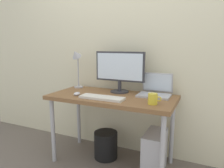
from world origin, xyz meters
name	(u,v)px	position (x,y,z in m)	size (l,w,h in m)	color
ground_plane	(112,162)	(0.00, 0.00, 0.00)	(6.00, 6.00, 0.00)	#665B51
back_wall	(126,41)	(0.00, 0.37, 1.30)	(4.40, 0.04, 2.60)	beige
desk	(112,103)	(0.00, 0.00, 0.67)	(1.28, 0.61, 0.74)	brown
monitor	(120,69)	(0.01, 0.17, 0.99)	(0.55, 0.20, 0.44)	#333338
laptop	(155,90)	(0.40, 0.19, 0.80)	(0.32, 0.27, 0.23)	#B2B2B7
desk_lamp	(76,60)	(-0.54, 0.18, 1.08)	(0.11, 0.16, 0.47)	#B2B2B7
keyboard	(102,98)	(-0.03, -0.17, 0.75)	(0.44, 0.14, 0.02)	silver
mouse	(77,94)	(-0.33, -0.15, 0.76)	(0.06, 0.09, 0.03)	silver
coffee_mug	(153,99)	(0.46, -0.14, 0.79)	(0.12, 0.08, 0.10)	yellow
computer_tower	(154,153)	(0.46, -0.01, 0.21)	(0.18, 0.36, 0.42)	#B2B2B7
wastebasket	(106,145)	(-0.10, 0.06, 0.15)	(0.26, 0.26, 0.30)	black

